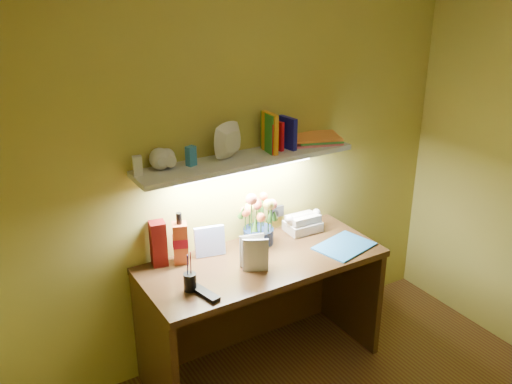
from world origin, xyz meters
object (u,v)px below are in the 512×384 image
desk (262,314)px  telephone (303,222)px  desk_clock (315,221)px  flower_bouquet (258,218)px  whisky_bottle (180,238)px

desk → telephone: (0.41, 0.18, 0.44)m
telephone → desk_clock: 0.11m
desk → telephone: telephone is taller
flower_bouquet → desk_clock: flower_bouquet is taller
telephone → desk_clock: bearing=7.5°
flower_bouquet → whisky_bottle: 0.50m
desk → desk_clock: (0.51, 0.19, 0.41)m
desk → flower_bouquet: (0.09, 0.19, 0.54)m
telephone → whisky_bottle: whisky_bottle is taller
desk → desk_clock: 0.69m
telephone → desk_clock: (0.10, 0.01, -0.02)m
flower_bouquet → desk_clock: bearing=0.3°
desk_clock → whisky_bottle: whisky_bottle is taller
telephone → desk_clock: size_ratio=2.70×
flower_bouquet → whisky_bottle: flower_bouquet is taller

